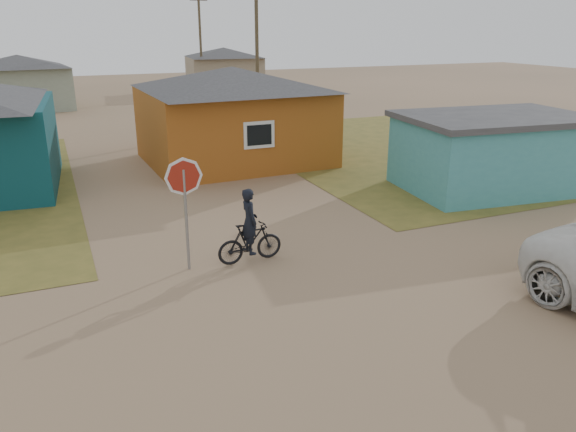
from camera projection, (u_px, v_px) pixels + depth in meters
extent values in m
plane|color=#967657|center=(337.00, 329.00, 10.74)|extent=(120.00, 120.00, 0.00)
cube|color=olive|center=(467.00, 144.00, 27.24)|extent=(20.00, 18.00, 0.00)
cube|color=#9E5318|center=(234.00, 126.00, 23.36)|extent=(7.21, 6.24, 3.00)
pyramid|color=#373739|center=(232.00, 78.00, 22.73)|extent=(7.72, 6.76, 0.90)
cube|color=silver|center=(259.00, 135.00, 20.68)|extent=(1.20, 0.06, 1.00)
cube|color=black|center=(259.00, 135.00, 20.65)|extent=(0.95, 0.04, 0.75)
cube|color=teal|center=(492.00, 155.00, 19.53)|extent=(6.39, 4.61, 2.40)
cube|color=#373739|center=(497.00, 118.00, 19.11)|extent=(6.71, 4.93, 0.20)
cube|color=gray|center=(21.00, 89.00, 37.64)|extent=(6.49, 5.60, 2.80)
pyramid|color=#373739|center=(17.00, 61.00, 37.06)|extent=(7.04, 6.15, 0.80)
cube|color=gray|center=(224.00, 74.00, 48.80)|extent=(6.41, 5.50, 2.80)
pyramid|color=#373739|center=(224.00, 52.00, 48.21)|extent=(6.95, 6.05, 0.80)
cylinder|color=brown|center=(257.00, 53.00, 30.99)|extent=(0.20, 0.20, 8.00)
cylinder|color=brown|center=(201.00, 44.00, 45.28)|extent=(0.20, 0.20, 8.00)
cube|color=brown|center=(198.00, 0.00, 44.21)|extent=(1.40, 0.10, 0.10)
cylinder|color=gray|center=(186.00, 221.00, 12.97)|extent=(0.07, 0.07, 2.44)
imported|color=black|center=(250.00, 243.00, 13.63)|extent=(1.66, 0.53, 0.99)
imported|color=black|center=(249.00, 221.00, 13.45)|extent=(0.41, 0.61, 1.62)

